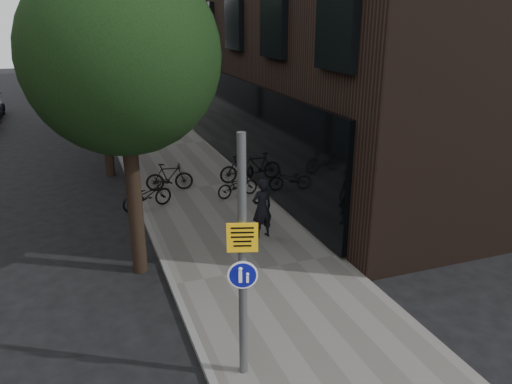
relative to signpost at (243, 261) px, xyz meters
name	(u,v)px	position (x,y,z in m)	size (l,w,h in m)	color
ground	(311,355)	(1.41, 0.13, -2.33)	(120.00, 120.00, 0.00)	black
sidewalk	(198,188)	(1.66, 10.13, -2.27)	(4.50, 60.00, 0.12)	#64615C
curb_edge	(136,196)	(-0.59, 10.13, -2.27)	(0.15, 60.00, 0.13)	slate
street_tree_near	(125,64)	(-1.12, 4.77, 2.78)	(4.40, 4.40, 7.50)	black
street_tree_mid	(99,43)	(-1.12, 13.27, 2.78)	(5.00, 5.00, 7.80)	black
street_tree_far	(88,34)	(-1.12, 22.27, 2.78)	(5.00, 5.00, 7.80)	black
signpost	(243,261)	(0.00, 0.00, 0.00)	(0.49, 0.18, 4.38)	#595B5E
pedestrian	(262,208)	(2.35, 5.23, -1.33)	(0.64, 0.42, 1.75)	black
parked_bike_facade_near	(238,185)	(2.75, 8.66, -1.80)	(0.54, 1.56, 0.82)	black
parked_bike_facade_far	(242,168)	(3.41, 10.16, -1.68)	(0.50, 1.76, 1.06)	black
parked_bike_curb_near	(147,195)	(-0.39, 8.59, -1.75)	(0.61, 1.75, 0.92)	black
parked_bike_curb_far	(169,177)	(0.64, 10.12, -1.70)	(0.48, 1.69, 1.01)	black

